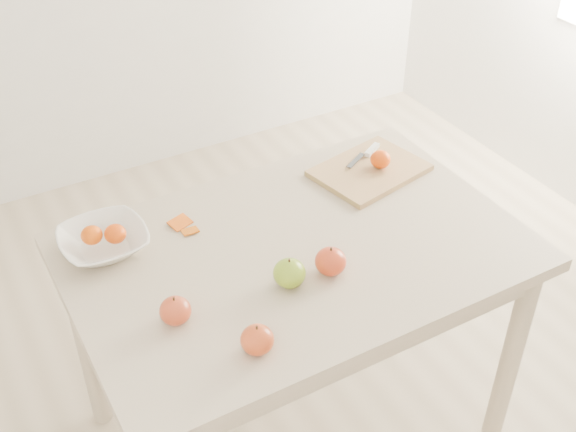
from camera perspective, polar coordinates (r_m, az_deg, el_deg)
ground at (r=2.47m, az=0.60°, el=-16.09°), size 3.50×3.50×0.00m
table at (r=1.99m, az=0.71°, el=-4.66°), size 1.20×0.80×0.75m
cutting_board at (r=2.22m, az=6.46°, el=3.60°), size 0.36×0.30×0.02m
board_tangerine at (r=2.21m, az=7.31°, el=4.47°), size 0.06×0.06×0.05m
fruit_bowl at (r=1.96m, az=-14.35°, el=-1.99°), size 0.23×0.23×0.06m
bowl_tangerine_near at (r=1.95m, az=-15.25°, el=-1.47°), size 0.06×0.06×0.05m
bowl_tangerine_far at (r=1.93m, az=-13.49°, el=-1.37°), size 0.06×0.06×0.05m
orange_peel_a at (r=2.02m, az=-8.51°, el=-0.61°), size 0.07×0.06×0.01m
orange_peel_b at (r=1.99m, az=-7.74°, el=-1.23°), size 0.05×0.04×0.01m
paring_knife at (r=2.29m, az=6.44°, el=5.09°), size 0.16×0.08×0.01m
apple_green at (r=1.79m, az=0.11°, el=-4.53°), size 0.08×0.08×0.07m
apple_red_e at (r=1.83m, az=3.38°, el=-3.60°), size 0.08×0.08×0.07m
apple_red_c at (r=1.63m, az=-2.45°, el=-9.74°), size 0.08×0.08×0.07m
apple_red_d at (r=1.71m, az=-8.89°, el=-7.40°), size 0.08×0.08×0.07m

